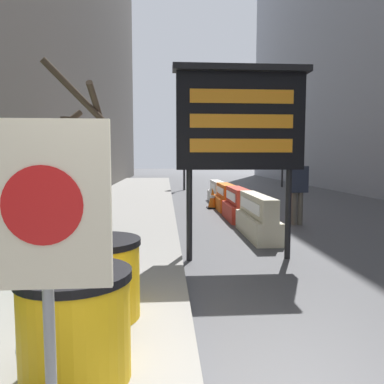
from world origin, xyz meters
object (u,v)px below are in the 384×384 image
jersey_barrier_red_striped (238,206)px  jersey_barrier_orange_far (226,198)px  warning_sign (45,227)px  traffic_light_near_curb (184,142)px  jersey_barrier_cream (257,218)px  pedestrian_worker (298,185)px  jersey_barrier_white (217,193)px  traffic_cone_near (213,198)px  barrel_drum_middle (100,278)px  barrel_drum_foreground (76,325)px  message_board (240,121)px  traffic_light_far_side (284,137)px

jersey_barrier_red_striped → jersey_barrier_orange_far: (-0.00, 2.05, -0.01)m
warning_sign → traffic_light_near_curb: size_ratio=0.50×
jersey_barrier_cream → jersey_barrier_red_striped: size_ratio=1.28×
warning_sign → pedestrian_worker: bearing=61.7°
jersey_barrier_cream → jersey_barrier_white: (-0.00, 6.40, -0.04)m
warning_sign → jersey_barrier_white: size_ratio=0.96×
traffic_cone_near → warning_sign: bearing=-101.7°
barrel_drum_middle → traffic_cone_near: size_ratio=1.15×
traffic_light_near_curb → pedestrian_worker: traffic_light_near_curb is taller
traffic_cone_near → pedestrian_worker: pedestrian_worker is taller
barrel_drum_foreground → jersey_barrier_white: barrel_drum_foreground is taller
traffic_light_near_curb → jersey_barrier_white: bearing=-80.0°
jersey_barrier_cream → traffic_cone_near: bearing=94.8°
pedestrian_worker → jersey_barrier_red_striped: bearing=-39.3°
warning_sign → traffic_light_near_curb: (1.62, 18.14, 1.19)m
message_board → jersey_barrier_red_striped: 4.58m
barrel_drum_middle → jersey_barrier_red_striped: bearing=68.0°
jersey_barrier_orange_far → jersey_barrier_white: (0.00, 2.09, -0.01)m
barrel_drum_middle → traffic_light_far_side: size_ratio=0.20×
jersey_barrier_white → traffic_cone_near: 1.72m
jersey_barrier_red_striped → traffic_light_near_curb: size_ratio=0.48×
message_board → pedestrian_worker: 4.05m
barrel_drum_foreground → message_board: bearing=62.1°
barrel_drum_foreground → jersey_barrier_white: (2.65, 11.79, -0.17)m
traffic_cone_near → jersey_barrier_white: bearing=76.8°
traffic_light_near_curb → pedestrian_worker: (2.38, -10.70, -1.53)m
barrel_drum_foreground → jersey_barrier_orange_far: bearing=74.7°
barrel_drum_foreground → traffic_light_far_side: size_ratio=0.20×
jersey_barrier_orange_far → pedestrian_worker: (1.38, -2.95, 0.65)m
warning_sign → message_board: 4.74m
warning_sign → jersey_barrier_cream: size_ratio=0.81×
barrel_drum_foreground → jersey_barrier_cream: (2.65, 5.39, -0.13)m
message_board → traffic_light_far_side: 16.67m
pedestrian_worker → traffic_cone_near: bearing=-68.4°
barrel_drum_middle → jersey_barrier_orange_far: size_ratio=0.45×
jersey_barrier_orange_far → barrel_drum_middle: bearing=-107.1°
barrel_drum_foreground → message_board: (1.89, 3.56, 1.80)m
jersey_barrier_red_striped → barrel_drum_middle: bearing=-112.0°
jersey_barrier_cream → jersey_barrier_white: size_ratio=1.18×
message_board → pedestrian_worker: size_ratio=1.83×
barrel_drum_middle → warning_sign: bearing=-88.8°
barrel_drum_foreground → traffic_light_near_curb: (1.65, 17.44, 2.03)m
barrel_drum_middle → warning_sign: (0.04, -1.74, 0.84)m
message_board → traffic_cone_near: 6.86m
jersey_barrier_cream → jersey_barrier_white: 6.40m
barrel_drum_middle → jersey_barrier_orange_far: barrel_drum_middle is taller
traffic_light_far_side → jersey_barrier_red_striped: bearing=-113.2°
barrel_drum_foreground → message_board: size_ratio=0.25×
barrel_drum_foreground → warning_sign: size_ratio=0.45×
warning_sign → jersey_barrier_orange_far: warning_sign is taller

